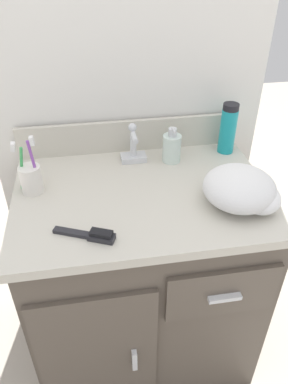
# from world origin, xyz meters

# --- Properties ---
(ground_plane) EXTENTS (6.00, 6.00, 0.00)m
(ground_plane) POSITION_xyz_m (0.00, 0.00, 0.00)
(ground_plane) COLOR #ADA393
(wall_back) EXTENTS (0.99, 0.08, 2.20)m
(wall_back) POSITION_xyz_m (0.00, 0.34, 1.10)
(wall_back) COLOR silver
(wall_back) RESTS_ON ground_plane
(vanity) EXTENTS (0.81, 0.59, 0.80)m
(vanity) POSITION_xyz_m (-0.00, -0.00, 0.42)
(vanity) COLOR brown
(vanity) RESTS_ON ground_plane
(backsplash) EXTENTS (0.81, 0.02, 0.12)m
(backsplash) POSITION_xyz_m (0.00, 0.28, 0.86)
(backsplash) COLOR beige
(backsplash) RESTS_ON vanity
(sink_faucet) EXTENTS (0.09, 0.09, 0.14)m
(sink_faucet) POSITION_xyz_m (0.00, 0.20, 0.84)
(sink_faucet) COLOR silver
(sink_faucet) RESTS_ON vanity
(toothbrush_cup) EXTENTS (0.08, 0.07, 0.19)m
(toothbrush_cup) POSITION_xyz_m (-0.34, 0.06, 0.85)
(toothbrush_cup) COLOR white
(toothbrush_cup) RESTS_ON vanity
(soap_dispenser) EXTENTS (0.06, 0.07, 0.13)m
(soap_dispenser) POSITION_xyz_m (0.13, 0.17, 0.85)
(soap_dispenser) COLOR silver
(soap_dispenser) RESTS_ON vanity
(shaving_cream_can) EXTENTS (0.06, 0.06, 0.19)m
(shaving_cream_can) POSITION_xyz_m (0.35, 0.21, 0.89)
(shaving_cream_can) COLOR teal
(shaving_cream_can) RESTS_ON vanity
(hairbrush) EXTENTS (0.17, 0.09, 0.03)m
(hairbrush) POSITION_xyz_m (-0.17, -0.19, 0.81)
(hairbrush) COLOR #232328
(hairbrush) RESTS_ON vanity
(hand_towel) EXTENTS (0.22, 0.22, 0.11)m
(hand_towel) POSITION_xyz_m (0.29, -0.11, 0.85)
(hand_towel) COLOR white
(hand_towel) RESTS_ON vanity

